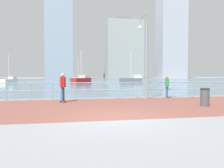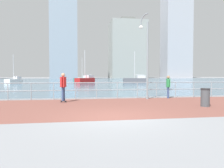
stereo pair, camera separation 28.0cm
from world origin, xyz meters
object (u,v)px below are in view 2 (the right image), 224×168
bystander (168,85)px  trash_bin (205,97)px  sailboat_yellow (86,80)px  sailboat_navy (83,79)px  lamppost (146,52)px  skateboarder (63,85)px  sailboat_white (135,80)px  sailboat_red (14,81)px

bystander → trash_bin: bystander is taller
sailboat_yellow → sailboat_navy: 8.89m
lamppost → skateboarder: 5.84m
skateboarder → sailboat_white: sailboat_white is taller
lamppost → bystander: (1.67, 0.12, -2.24)m
sailboat_red → sailboat_white: bearing=-3.2°
sailboat_yellow → sailboat_white: 9.98m
lamppost → trash_bin: bearing=-65.0°
trash_bin → sailboat_navy: sailboat_navy is taller
bystander → sailboat_yellow: bearing=98.1°
lamppost → sailboat_navy: bearing=94.2°
sailboat_navy → sailboat_white: size_ratio=0.90×
lamppost → sailboat_red: bearing=117.9°
lamppost → sailboat_navy: (-2.90, 39.18, -2.60)m
skateboarder → sailboat_white: 32.69m
sailboat_white → trash_bin: bearing=-99.3°
bystander → sailboat_navy: 39.32m
sailboat_red → sailboat_yellow: 13.48m
skateboarder → bystander: size_ratio=1.10×
sailboat_white → sailboat_red: bearing=176.8°
sailboat_red → bystander: bearing=-59.6°
trash_bin → sailboat_red: bearing=117.6°
trash_bin → sailboat_red: 38.81m
skateboarder → bystander: skateboarder is taller
sailboat_navy → sailboat_red: bearing=-146.4°
skateboarder → sailboat_red: 33.26m
trash_bin → sailboat_navy: size_ratio=0.16×
skateboarder → sailboat_navy: bearing=86.5°
lamppost → skateboarder: (-5.34, -1.07, -2.12)m
trash_bin → skateboarder: bearing=157.8°
sailboat_red → sailboat_yellow: (13.48, -0.09, 0.10)m
skateboarder → bystander: 7.12m
skateboarder → sailboat_red: sailboat_red is taller
bystander → trash_bin: 4.16m
trash_bin → sailboat_white: (5.40, 33.09, 0.13)m
bystander → sailboat_white: size_ratio=0.25×
sailboat_red → sailboat_white: sailboat_white is taller
lamppost → sailboat_white: bearing=76.0°
bystander → sailboat_red: bearing=120.4°
skateboarder → trash_bin: bearing=-22.2°
trash_bin → sailboat_white: sailboat_white is taller
sailboat_red → trash_bin: bearing=-62.4°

